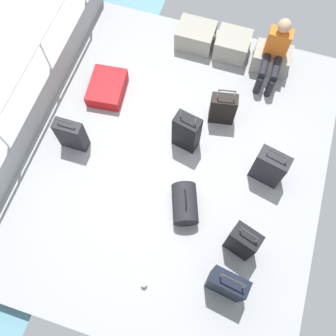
# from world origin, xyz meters

# --- Properties ---
(ground_plane) EXTENTS (4.40, 5.20, 0.06)m
(ground_plane) POSITION_xyz_m (0.00, 0.00, -0.03)
(ground_plane) COLOR #939699
(gunwale_port) EXTENTS (0.06, 5.20, 0.45)m
(gunwale_port) POSITION_xyz_m (-2.17, 0.00, 0.23)
(gunwale_port) COLOR #939699
(gunwale_port) RESTS_ON ground_plane
(railing_port) EXTENTS (0.04, 4.20, 1.02)m
(railing_port) POSITION_xyz_m (-2.17, 0.00, 0.78)
(railing_port) COLOR silver
(railing_port) RESTS_ON ground_plane
(cargo_crate_0) EXTENTS (0.64, 0.49, 0.37)m
(cargo_crate_0) POSITION_xyz_m (-0.30, 2.19, 0.19)
(cargo_crate_0) COLOR gray
(cargo_crate_0) RESTS_ON ground_plane
(cargo_crate_1) EXTENTS (0.57, 0.49, 0.39)m
(cargo_crate_1) POSITION_xyz_m (0.33, 2.17, 0.20)
(cargo_crate_1) COLOR gray
(cargo_crate_1) RESTS_ON ground_plane
(cargo_crate_2) EXTENTS (0.62, 0.42, 0.37)m
(cargo_crate_2) POSITION_xyz_m (0.99, 2.10, 0.18)
(cargo_crate_2) COLOR gray
(cargo_crate_2) RESTS_ON ground_plane
(passenger_seated) EXTENTS (0.34, 0.66, 1.07)m
(passenger_seated) POSITION_xyz_m (0.99, 1.92, 0.55)
(passenger_seated) COLOR orange
(passenger_seated) RESTS_ON ground_plane
(suitcase_0) EXTENTS (0.41, 0.19, 0.70)m
(suitcase_0) POSITION_xyz_m (-1.49, -0.20, 0.29)
(suitcase_0) COLOR black
(suitcase_0) RESTS_ON ground_plane
(suitcase_1) EXTENTS (0.60, 0.73, 0.22)m
(suitcase_1) POSITION_xyz_m (-1.37, 0.82, 0.11)
(suitcase_1) COLOR red
(suitcase_1) RESTS_ON ground_plane
(suitcase_2) EXTENTS (0.41, 0.26, 0.77)m
(suitcase_2) POSITION_xyz_m (0.48, 0.89, 0.29)
(suitcase_2) COLOR black
(suitcase_2) RESTS_ON ground_plane
(suitcase_3) EXTENTS (0.42, 0.33, 0.83)m
(suitcase_3) POSITION_xyz_m (1.21, -0.97, 0.34)
(suitcase_3) COLOR black
(suitcase_3) RESTS_ON ground_plane
(suitcase_4) EXTENTS (0.47, 0.31, 0.79)m
(suitcase_4) POSITION_xyz_m (1.33, 0.15, 0.33)
(suitcase_4) COLOR black
(suitcase_4) RESTS_ON ground_plane
(suitcase_5) EXTENTS (0.48, 0.27, 0.89)m
(suitcase_5) POSITION_xyz_m (1.15, -1.53, 0.34)
(suitcase_5) COLOR black
(suitcase_5) RESTS_ON ground_plane
(suitcase_6) EXTENTS (0.41, 0.29, 0.88)m
(suitcase_6) POSITION_xyz_m (0.09, 0.32, 0.35)
(suitcase_6) COLOR black
(suitcase_6) RESTS_ON ground_plane
(duffel_bag) EXTENTS (0.51, 0.63, 0.50)m
(duffel_bag) POSITION_xyz_m (0.36, -0.66, 0.18)
(duffel_bag) COLOR black
(duffel_bag) RESTS_ON ground_plane
(paper_cup) EXTENTS (0.08, 0.08, 0.10)m
(paper_cup) POSITION_xyz_m (0.16, -1.82, 0.05)
(paper_cup) COLOR white
(paper_cup) RESTS_ON ground_plane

